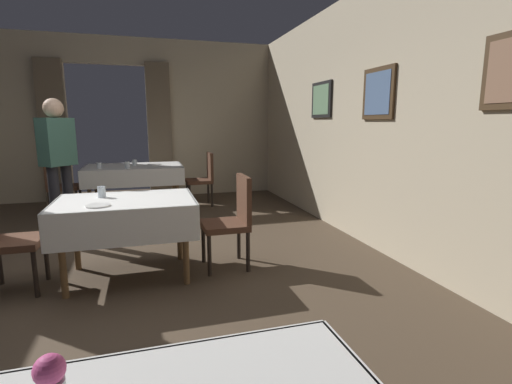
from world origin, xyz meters
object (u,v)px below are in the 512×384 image
object	(u,v)px
chair_mid_left	(1,234)
person_waiter_by_doorway	(58,159)
plate_mid_b	(98,206)
glass_far_b	(127,165)
chair_mid_right	(233,217)
chair_far_right	(204,176)
chair_far_left	(58,182)
glass_mid_a	(102,192)
plate_far_c	(154,164)
glass_far_d	(135,163)
glass_far_a	(99,166)
dining_table_mid	(126,211)
dining_table_far	(134,171)

from	to	relation	value
chair_mid_left	person_waiter_by_doorway	distance (m)	1.44
plate_mid_b	glass_far_b	distance (m)	2.76
chair_mid_right	chair_far_right	xyz separation A→B (m)	(0.15, 2.96, 0.00)
chair_far_left	glass_mid_a	xyz separation A→B (m)	(0.93, -2.75, 0.29)
chair_far_left	plate_far_c	bearing A→B (deg)	1.04
plate_mid_b	glass_far_d	size ratio (longest dim) A/B	2.04
chair_mid_right	glass_far_a	distance (m)	3.04
chair_far_right	glass_mid_a	xyz separation A→B (m)	(-1.37, -2.78, 0.29)
chair_far_right	person_waiter_by_doorway	size ratio (longest dim) A/B	0.54
dining_table_mid	chair_mid_left	xyz separation A→B (m)	(-1.01, -0.05, -0.13)
glass_mid_a	glass_far_d	world-z (taller)	glass_mid_a
chair_far_left	plate_far_c	distance (m)	1.49
glass_far_a	glass_far_d	world-z (taller)	glass_far_d
glass_far_a	plate_far_c	xyz separation A→B (m)	(0.82, 0.33, -0.04)
chair_far_right	glass_far_d	bearing A→B (deg)	-177.07
dining_table_mid	glass_far_b	world-z (taller)	glass_far_b
dining_table_far	glass_far_b	bearing A→B (deg)	-103.82
chair_far_right	glass_far_a	bearing A→B (deg)	-168.63
chair_mid_right	plate_mid_b	bearing A→B (deg)	-169.60
plate_mid_b	chair_mid_left	bearing A→B (deg)	166.65
chair_far_right	plate_far_c	xyz separation A→B (m)	(-0.83, -0.01, 0.24)
glass_far_b	plate_far_c	bearing A→B (deg)	45.69
dining_table_far	plate_far_c	distance (m)	0.34
chair_far_right	glass_far_a	world-z (taller)	chair_far_right
chair_mid_right	glass_far_a	world-z (taller)	chair_mid_right
glass_mid_a	plate_mid_b	xyz separation A→B (m)	(0.01, -0.40, -0.05)
chair_mid_right	plate_far_c	size ratio (longest dim) A/B	4.02
chair_mid_right	glass_mid_a	size ratio (longest dim) A/B	8.91
plate_mid_b	plate_far_c	xyz separation A→B (m)	(0.54, 3.18, 0.00)
dining_table_mid	glass_far_d	size ratio (longest dim) A/B	12.64
dining_table_mid	chair_mid_left	distance (m)	1.01
dining_table_mid	dining_table_far	size ratio (longest dim) A/B	0.81
chair_mid_left	glass_far_b	bearing A→B (deg)	70.15
glass_mid_a	person_waiter_by_doorway	distance (m)	1.27
dining_table_far	chair_mid_right	size ratio (longest dim) A/B	1.65
dining_table_mid	plate_mid_b	xyz separation A→B (m)	(-0.21, -0.24, 0.12)
glass_far_b	person_waiter_by_doorway	distance (m)	1.44
chair_mid_left	chair_far_right	size ratio (longest dim) A/B	1.00
dining_table_mid	plate_mid_b	bearing A→B (deg)	-130.67
glass_far_a	glass_far_b	world-z (taller)	glass_far_b
chair_mid_right	plate_mid_b	distance (m)	1.26
plate_mid_b	chair_far_left	bearing A→B (deg)	106.55
chair_mid_left	person_waiter_by_doorway	size ratio (longest dim) A/B	0.54
dining_table_far	chair_mid_right	xyz separation A→B (m)	(1.00, -2.88, -0.15)
chair_far_left	person_waiter_by_doorway	size ratio (longest dim) A/B	0.54
chair_mid_left	glass_far_a	world-z (taller)	chair_mid_left
chair_mid_left	chair_far_right	bearing A→B (deg)	54.14
chair_far_left	chair_far_right	size ratio (longest dim) A/B	1.00
dining_table_mid	chair_far_left	size ratio (longest dim) A/B	1.34
glass_far_a	person_waiter_by_doorway	bearing A→B (deg)	-102.35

